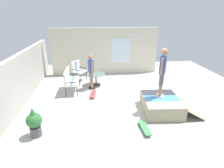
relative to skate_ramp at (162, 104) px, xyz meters
name	(u,v)px	position (x,y,z in m)	size (l,w,h in m)	color
ground_plane	(124,103)	(0.84, 1.24, -0.30)	(12.00, 12.00, 0.10)	#B2B2AD
back_wall_cinderblock	(16,84)	(0.84, 5.24, 0.70)	(9.00, 0.20, 1.91)	#ADA89E
house_facade	(105,51)	(4.64, 1.73, 1.04)	(0.23, 6.00, 2.59)	beige
skate_ramp	(162,104)	(0.00, 0.00, 0.00)	(1.67, 2.04, 0.51)	tan
patio_bench	(70,78)	(2.16, 3.49, 0.36)	(1.26, 0.56, 1.02)	#38383D
patio_chair_near_house	(77,69)	(3.61, 3.26, 0.36)	(0.82, 0.80, 1.02)	#38383D
patio_table	(96,77)	(2.79, 2.32, 0.15)	(0.90, 0.90, 0.57)	#38383D
person_watching	(91,69)	(2.36, 2.54, 0.69)	(0.46, 0.31, 1.63)	black
person_skater	(163,69)	(0.15, 0.05, 1.29)	(0.42, 0.35, 1.76)	silver
skateboard_by_bench	(93,94)	(1.56, 2.48, -0.17)	(0.82, 0.30, 0.10)	#B23838
skateboard_spare	(145,128)	(-1.09, 0.93, -0.17)	(0.81, 0.25, 0.10)	#3F8C4C
potted_plant	(34,122)	(-1.02, 4.15, 0.21)	(0.44, 0.44, 0.92)	#515156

